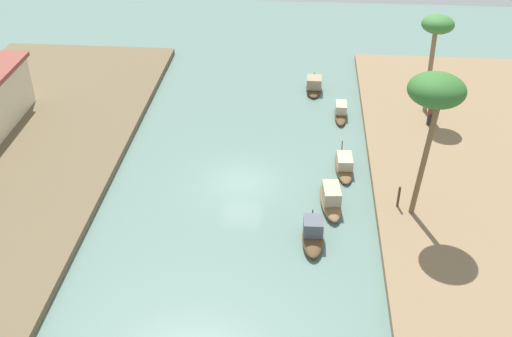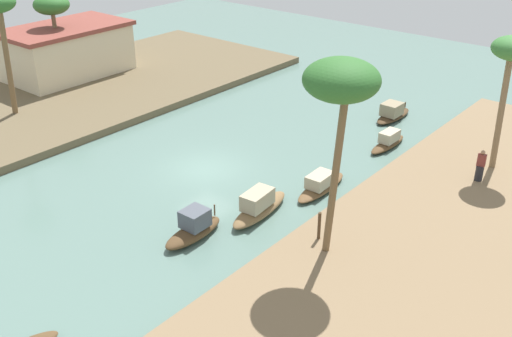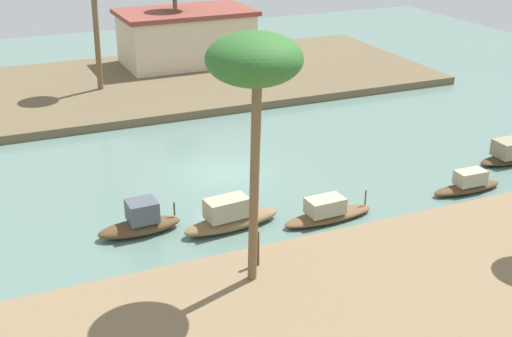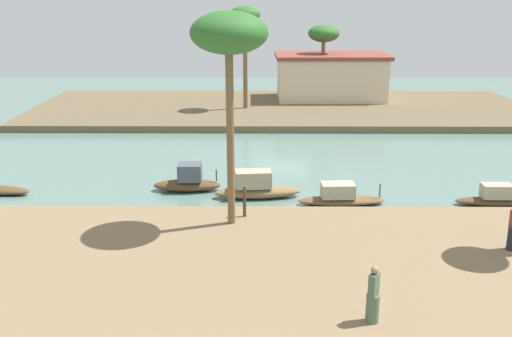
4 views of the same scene
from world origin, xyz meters
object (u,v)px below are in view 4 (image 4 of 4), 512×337
Objects in this scene: person_by_mooring at (373,299)px; palm_tree_left_near at (229,38)px; palm_tree_right_tall at (245,20)px; sampan_upstream_small at (494,197)px; palm_tree_right_short at (324,35)px; mooring_post at (245,202)px; sampan_foreground at (340,197)px; sampan_with_red_awning at (256,188)px; riverside_building at (331,76)px; sampan_open_hull at (188,181)px.

palm_tree_left_near is (-4.30, 7.27, 6.61)m from person_by_mooring.
palm_tree_left_near reaches higher than palm_tree_right_tall.
sampan_upstream_small is 26.30m from palm_tree_right_short.
palm_tree_left_near is (-0.50, -0.92, 6.66)m from mooring_post.
palm_tree_right_short is at bearing 83.98° from sampan_foreground.
palm_tree_right_tall reaches higher than sampan_foreground.
sampan_foreground is 3.95m from sampan_with_red_awning.
sampan_foreground is 0.52× the size of palm_tree_right_tall.
sampan_foreground is 5.19m from mooring_post.
riverside_building is (2.28, 25.05, 2.03)m from sampan_foreground.
palm_tree_right_short reaches higher than mooring_post.
sampan_upstream_small is 10.91m from sampan_with_red_awning.
sampan_upstream_small is 0.82× the size of sampan_with_red_awning.
person_by_mooring is 0.28× the size of palm_tree_right_short.
sampan_with_red_awning is at bearing 78.34° from palm_tree_left_near.
palm_tree_right_short is (5.89, 27.91, 4.66)m from mooring_post.
palm_tree_right_short reaches higher than sampan_foreground.
person_by_mooring is at bearing -94.99° from sampan_foreground.
sampan_with_red_awning is 2.45× the size of person_by_mooring.
sampan_upstream_small is at bearing -9.22° from sampan_open_hull.
person_by_mooring reaches higher than sampan_with_red_awning.
palm_tree_right_tall reaches higher than sampan_with_red_awning.
riverside_building reaches higher than sampan_foreground.
person_by_mooring is 0.18× the size of riverside_building.
mooring_post is 0.16× the size of palm_tree_left_near.
sampan_with_red_awning is 3.80m from mooring_post.
person_by_mooring is 36.46m from palm_tree_right_short.
riverside_building is (6.58, 27.85, 1.26)m from mooring_post.
mooring_post is 24.19m from palm_tree_right_tall.
sampan_upstream_small is 0.44× the size of palm_tree_right_tall.
sampan_open_hull is 0.35× the size of riverside_building.
palm_tree_right_tall is at bearing -139.55° from person_by_mooring.
palm_tree_right_tall is (-0.98, 19.68, 6.75)m from sampan_with_red_awning.
palm_tree_left_near is at bearing -107.26° from sampan_with_red_awning.
mooring_post is at bearing 61.21° from palm_tree_left_near.
sampan_foreground is at bearing -93.62° from palm_tree_right_short.
sampan_upstream_small is 1.05× the size of sampan_open_hull.
sampan_with_red_awning is 0.54× the size of palm_tree_right_tall.
palm_tree_right_tall is 9.68m from riverside_building.
sampan_upstream_small is at bearing -77.80° from palm_tree_right_short.
sampan_foreground is at bearing -76.83° from palm_tree_right_tall.
palm_tree_left_near reaches higher than sampan_with_red_awning.
palm_tree_right_tall reaches higher than sampan_open_hull.
mooring_post is at bearing -88.72° from palm_tree_right_tall.
palm_tree_right_short reaches higher than sampan_with_red_awning.
person_by_mooring is 1.32× the size of mooring_post.
sampan_with_red_awning is 1.27× the size of sampan_open_hull.
sampan_open_hull is 25.06m from riverside_building.
sampan_open_hull is at bearing -97.22° from palm_tree_right_tall.
sampan_open_hull is 5.58m from mooring_post.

